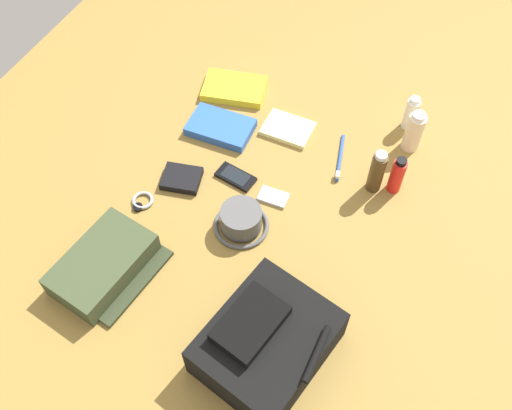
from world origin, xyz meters
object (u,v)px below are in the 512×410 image
object	(u,v)px
lotion_bottle	(414,132)
paperback_novel	(234,89)
toiletry_pouch	(105,265)
cell_phone	(236,177)
bucket_hat	(241,220)
toothbrush	(340,160)
wristwatch	(142,201)
wallet	(182,179)
notepad	(288,129)
cologne_bottle	(377,172)
media_player	(273,197)
sunscreen_spray	(397,175)
backpack	(267,342)
toothpaste_tube	(411,113)
travel_guidebook	(221,128)

from	to	relation	value
lotion_bottle	paperback_novel	world-z (taller)	lotion_bottle
toiletry_pouch	paperback_novel	bearing A→B (deg)	179.93
lotion_bottle	cell_phone	xyz separation A→B (m)	(0.34, -0.42, -0.06)
bucket_hat	toothbrush	xyz separation A→B (m)	(-0.34, 0.16, -0.02)
lotion_bottle	wristwatch	world-z (taller)	lotion_bottle
wallet	notepad	size ratio (longest dim) A/B	0.73
bucket_hat	cell_phone	bearing A→B (deg)	-148.01
wallet	cologne_bottle	bearing A→B (deg)	98.99
media_player	sunscreen_spray	bearing A→B (deg)	121.12
wristwatch	backpack	bearing A→B (deg)	63.91
paperback_novel	media_player	distance (m)	0.45
cologne_bottle	notepad	bearing A→B (deg)	-107.08
lotion_bottle	media_player	size ratio (longest dim) A/B	1.62
cologne_bottle	paperback_novel	bearing A→B (deg)	-108.16
bucket_hat	toothpaste_tube	world-z (taller)	toothpaste_tube
bucket_hat	wristwatch	xyz separation A→B (m)	(0.05, -0.29, -0.03)
toothpaste_tube	lotion_bottle	size ratio (longest dim) A/B	0.85
toothpaste_tube	toiletry_pouch	bearing A→B (deg)	-33.69
paperback_novel	toothbrush	xyz separation A→B (m)	(0.13, 0.42, -0.01)
toothpaste_tube	travel_guidebook	world-z (taller)	toothpaste_tube
wristwatch	toothbrush	world-z (taller)	toothbrush
media_player	wallet	bearing A→B (deg)	-77.40
sunscreen_spray	toothpaste_tube	bearing A→B (deg)	-172.19
toothpaste_tube	media_player	bearing A→B (deg)	-31.34
lotion_bottle	wristwatch	bearing A→B (deg)	-49.72
toothpaste_tube	notepad	world-z (taller)	toothpaste_tube
toiletry_pouch	cell_phone	size ratio (longest dim) A/B	2.36
toothpaste_tube	travel_guidebook	distance (m)	0.59
paperback_novel	notepad	distance (m)	0.24
sunscreen_spray	cell_phone	bearing A→B (deg)	-69.14
bucket_hat	travel_guidebook	size ratio (longest dim) A/B	0.76
toothpaste_tube	cologne_bottle	xyz separation A→B (m)	(0.27, -0.02, 0.02)
toothpaste_tube	toothbrush	world-z (taller)	toothpaste_tube
lotion_bottle	travel_guidebook	distance (m)	0.59
lotion_bottle	media_player	distance (m)	0.47
lotion_bottle	toothpaste_tube	bearing A→B (deg)	-158.67
toiletry_pouch	paperback_novel	xyz separation A→B (m)	(-0.74, 0.00, -0.02)
bucket_hat	travel_guidebook	bearing A→B (deg)	-143.39
wristwatch	bucket_hat	bearing A→B (deg)	99.56
toothbrush	bucket_hat	bearing A→B (deg)	-26.03
bucket_hat	cell_phone	distance (m)	0.17
toiletry_pouch	wristwatch	xyz separation A→B (m)	(-0.23, -0.04, -0.03)
backpack	sunscreen_spray	xyz separation A→B (m)	(-0.60, 0.13, -0.00)
wristwatch	toothbrush	distance (m)	0.60
wallet	toothpaste_tube	bearing A→B (deg)	118.69
lotion_bottle	toothbrush	world-z (taller)	lotion_bottle
cell_phone	toothbrush	size ratio (longest dim) A/B	0.69
bucket_hat	sunscreen_spray	distance (m)	0.46
toothpaste_tube	notepad	distance (m)	0.38
toothpaste_tube	cologne_bottle	world-z (taller)	cologne_bottle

